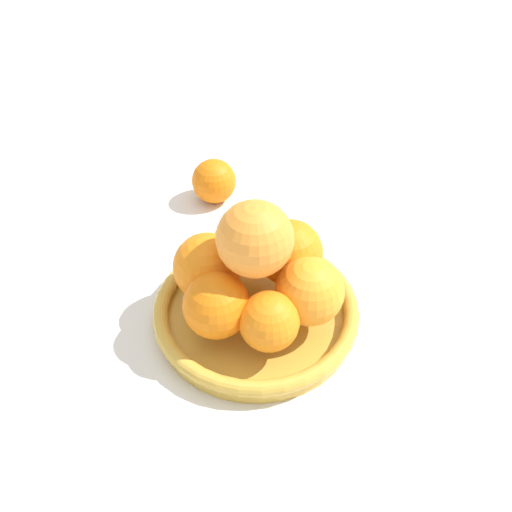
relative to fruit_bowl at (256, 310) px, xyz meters
name	(u,v)px	position (x,y,z in m)	size (l,w,h in m)	color
ground_plane	(256,318)	(0.00, 0.00, -0.02)	(4.00, 4.00, 0.00)	silver
fruit_bowl	(256,310)	(0.00, 0.00, 0.00)	(0.25, 0.25, 0.03)	gold
orange_pile	(256,266)	(0.00, 0.00, 0.07)	(0.20, 0.18, 0.14)	orange
stray_orange	(214,181)	(0.10, -0.24, 0.02)	(0.07, 0.07, 0.07)	orange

